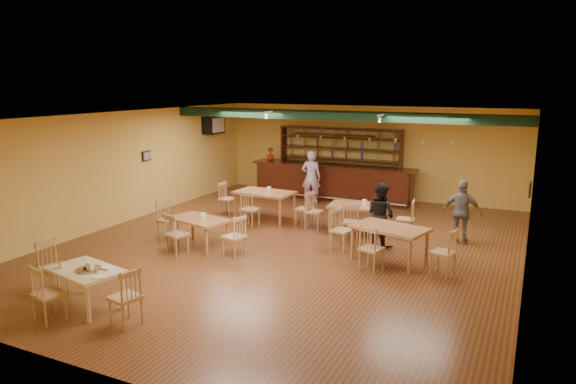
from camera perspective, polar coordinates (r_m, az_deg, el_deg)
The scene contains 23 objects.
floor at distance 12.28m, azimuth 0.14°, elevation -5.91°, with size 12.00×12.00×0.00m, color #562A18.
ceiling_beam at distance 14.30m, azimuth 5.02°, elevation 8.30°, with size 10.00×0.30×0.25m, color black.
track_rail_left at distance 15.56m, azimuth -0.47°, elevation 8.89°, with size 0.05×2.50×0.05m, color silver.
track_rail_right at distance 14.44m, azimuth 11.14°, elevation 8.44°, with size 0.05×2.50×0.05m, color silver.
ac_unit at distance 17.78m, azimuth -8.10°, elevation 7.24°, with size 0.34×0.70×0.48m, color silver.
picture_left at distance 15.42m, azimuth -15.16°, elevation 3.82°, with size 0.04×0.34×0.28m, color black.
picture_right at distance 11.25m, azimuth 24.86°, elevation 0.25°, with size 0.04×0.34×0.28m, color black.
bar_counter at distance 17.09m, azimuth 4.84°, elevation 1.09°, with size 5.42×0.85×1.13m, color black.
back_bar_hutch at distance 17.57m, azimuth 5.60°, elevation 3.27°, with size 4.19×0.40×2.28m, color black.
poinsettia at distance 17.87m, azimuth -1.92°, elevation 4.13°, with size 0.24×0.24×0.43m, color #9C210E.
dining_table_a at distance 14.51m, azimuth -2.58°, elevation -1.50°, with size 1.59×0.96×0.80m, color #9C5E37.
dining_table_b at distance 13.37m, azimuth 7.62°, elevation -2.92°, with size 1.45×0.87×0.72m, color #9C5E37.
dining_table_c at distance 12.32m, azimuth -9.63°, elevation -4.37°, with size 1.36×0.82×0.68m, color #9C5E37.
dining_table_d at distance 11.38m, azimuth 10.94°, elevation -5.57°, with size 1.52×0.91×0.76m, color #9C5E37.
near_table at distance 9.63m, azimuth -21.05°, elevation -9.72°, with size 1.26×0.81×0.68m, color #CCB589.
pizza_tray at distance 9.45m, azimuth -20.83°, elevation -7.88°, with size 0.40×0.40×0.01m, color silver.
parmesan_shaker at distance 9.70m, azimuth -23.47°, elevation -7.28°, with size 0.07×0.07×0.11m, color #EAE5C6.
napkin_stack at distance 9.41m, azimuth -19.08°, elevation -7.79°, with size 0.20×0.15×0.03m, color white.
pizza_server at distance 9.38m, azimuth -20.05°, elevation -7.90°, with size 0.32×0.09×0.00m, color silver.
side_plate at distance 9.06m, azimuth -19.86°, elevation -8.68°, with size 0.22×0.22×0.01m, color white.
patron_bar at distance 16.43m, azimuth 2.53°, elevation 1.63°, with size 0.61×0.40×1.66m, color #924BA3.
patron_right_a at distance 12.31m, azimuth 10.05°, elevation -2.45°, with size 0.72×0.56×1.49m, color black.
patron_right_b at distance 12.98m, azimuth 18.41°, elevation -2.08°, with size 0.89×0.37×1.52m, color slate.
Camera 1 is at (5.02, -10.56, 3.75)m, focal length 32.68 mm.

